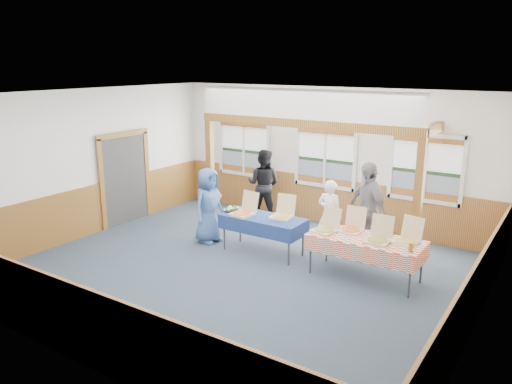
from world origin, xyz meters
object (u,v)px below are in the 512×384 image
table_right (366,241)px  woman_black (263,184)px  man_blue (208,205)px  person_grey (367,210)px  table_left (263,220)px  woman_white (330,215)px

table_right → woman_black: woman_black is taller
woman_black → man_blue: (-0.07, -2.04, -0.05)m
person_grey → table_left: bearing=-115.4°
person_grey → man_blue: bearing=-125.2°
table_left → man_blue: size_ratio=1.13×
woman_white → person_grey: person_grey is taller
woman_white → woman_black: (-2.26, 1.03, 0.13)m
woman_black → person_grey: (3.02, -0.98, 0.09)m
table_right → person_grey: size_ratio=1.11×
table_right → man_blue: 3.48m
man_blue → table_right: bearing=-86.1°
table_left → person_grey: (1.78, 0.98, 0.26)m
woman_white → man_blue: 2.54m
woman_black → woman_white: bearing=143.5°
table_right → woman_white: (-1.15, 0.96, 0.03)m
table_left → man_blue: 1.32m
table_left → woman_white: 1.37m
woman_black → person_grey: bearing=150.1°
woman_black → person_grey: person_grey is taller
woman_white → table_left: bearing=45.8°
woman_white → woman_black: woman_black is taller
table_right → man_blue: man_blue is taller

